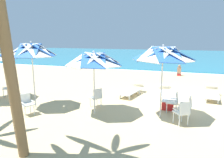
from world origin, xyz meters
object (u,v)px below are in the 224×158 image
object	(u,v)px
plastic_chair_2	(187,106)
sun_lounger_2	(132,90)
plastic_chair_4	(27,103)
beach_umbrella_1	(94,60)
sun_lounger_0	(212,93)
plastic_chair_0	(182,112)
sun_lounger_1	(167,93)
plastic_chair_3	(96,97)
plastic_chair_1	(174,101)
plastic_chair_5	(9,87)
palm_tree_3	(1,9)
beachgoer_seated	(179,72)
beach_umbrella_2	(32,51)
cooler_box	(168,105)
beach_umbrella_0	(163,54)

from	to	relation	value
plastic_chair_2	sun_lounger_2	distance (m)	3.73
plastic_chair_2	plastic_chair_4	xyz separation A→B (m)	(-6.03, -1.67, 0.00)
plastic_chair_2	beach_umbrella_1	size ratio (longest dim) A/B	0.34
plastic_chair_2	sun_lounger_0	size ratio (longest dim) A/B	0.39
plastic_chair_0	sun_lounger_1	world-z (taller)	plastic_chair_0
plastic_chair_0	beach_umbrella_1	size ratio (longest dim) A/B	0.34
plastic_chair_2	plastic_chair_3	distance (m)	3.75
plastic_chair_0	plastic_chair_1	size ratio (longest dim) A/B	1.00
plastic_chair_5	plastic_chair_0	bearing A→B (deg)	-5.70
plastic_chair_2	palm_tree_3	xyz separation A→B (m)	(-4.03, -4.34, 3.14)
sun_lounger_1	beachgoer_seated	bearing A→B (deg)	86.52
beach_umbrella_2	cooler_box	xyz separation A→B (m)	(5.56, 1.60, -2.29)
plastic_chair_2	beach_umbrella_2	bearing A→B (deg)	-172.48
plastic_chair_1	cooler_box	xyz separation A→B (m)	(-0.24, 0.29, -0.30)
plastic_chair_0	plastic_chair_2	bearing A→B (deg)	77.60
plastic_chair_3	sun_lounger_2	bearing A→B (deg)	67.84
plastic_chair_0	palm_tree_3	world-z (taller)	palm_tree_3
beach_umbrella_0	plastic_chair_0	bearing A→B (deg)	-31.68
beach_umbrella_0	plastic_chair_5	xyz separation A→B (m)	(-7.78, 0.37, -1.93)
beach_umbrella_0	palm_tree_3	bearing A→B (deg)	-126.80
plastic_chair_1	cooler_box	bearing A→B (deg)	129.68
plastic_chair_1	sun_lounger_1	world-z (taller)	plastic_chair_1
plastic_chair_1	palm_tree_3	size ratio (longest dim) A/B	0.16
plastic_chair_1	palm_tree_3	distance (m)	6.74
plastic_chair_3	cooler_box	distance (m)	3.11
plastic_chair_1	cooler_box	world-z (taller)	plastic_chair_1
plastic_chair_3	sun_lounger_0	distance (m)	5.94
plastic_chair_1	beach_umbrella_0	bearing A→B (deg)	-122.93
beach_umbrella_2	plastic_chair_5	xyz separation A→B (m)	(-2.43, 0.98, -1.99)
beach_umbrella_1	beachgoer_seated	bearing A→B (deg)	73.52
plastic_chair_2	plastic_chair_3	xyz separation A→B (m)	(-3.75, 0.04, 0.00)
sun_lounger_1	plastic_chair_5	bearing A→B (deg)	-163.60
beach_umbrella_2	plastic_chair_5	size ratio (longest dim) A/B	3.36
beach_umbrella_1	plastic_chair_4	distance (m)	3.19
plastic_chair_3	beach_umbrella_2	world-z (taller)	beach_umbrella_2
beach_umbrella_2	sun_lounger_1	xyz separation A→B (m)	(5.41, 3.28, -2.21)
plastic_chair_3	plastic_chair_2	bearing A→B (deg)	-0.63
beach_umbrella_0	sun_lounger_1	distance (m)	3.43
plastic_chair_0	plastic_chair_3	bearing A→B (deg)	168.17
plastic_chair_2	plastic_chair_4	distance (m)	6.25
beach_umbrella_0	beach_umbrella_1	size ratio (longest dim) A/B	1.10
plastic_chair_4	plastic_chair_0	bearing A→B (deg)	9.31
plastic_chair_2	plastic_chair_4	world-z (taller)	same
beach_umbrella_2	palm_tree_3	distance (m)	4.33
plastic_chair_5	palm_tree_3	bearing A→B (deg)	-43.60
cooler_box	beachgoer_seated	xyz separation A→B (m)	(0.28, 8.82, 0.09)
plastic_chair_3	plastic_chair_4	world-z (taller)	same
plastic_chair_3	beach_umbrella_2	xyz separation A→B (m)	(-2.55, -0.87, 1.99)
beach_umbrella_0	plastic_chair_4	world-z (taller)	beach_umbrella_0
plastic_chair_0	beach_umbrella_2	xyz separation A→B (m)	(-6.15, -0.12, 1.99)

